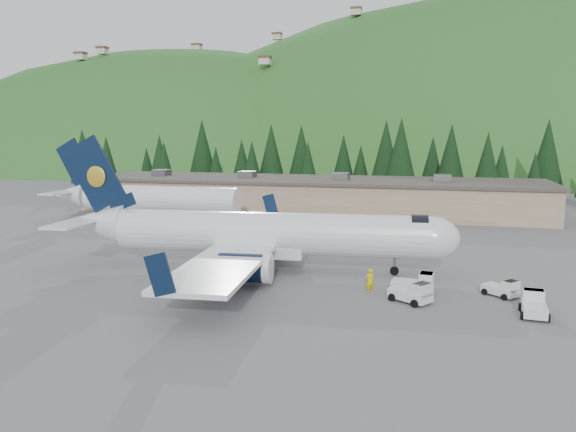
# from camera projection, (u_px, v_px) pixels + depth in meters

# --- Properties ---
(ground) EXTENTS (600.00, 600.00, 0.00)m
(ground) POSITION_uv_depth(u_px,v_px,m) (271.00, 270.00, 49.96)
(ground) COLOR #5D5D63
(airliner) EXTENTS (35.95, 33.76, 11.93)m
(airliner) POSITION_uv_depth(u_px,v_px,m) (259.00, 234.00, 49.67)
(airliner) COLOR white
(airliner) RESTS_ON ground
(second_airliner) EXTENTS (27.50, 11.00, 10.05)m
(second_airliner) POSITION_uv_depth(u_px,v_px,m) (141.00, 198.00, 76.73)
(second_airliner) COLOR white
(second_airliner) RESTS_ON ground
(baggage_tug_a) EXTENTS (3.21, 2.10, 1.64)m
(baggage_tug_a) POSITION_uv_depth(u_px,v_px,m) (416.00, 284.00, 42.54)
(baggage_tug_a) COLOR silver
(baggage_tug_a) RESTS_ON ground
(baggage_tug_b) EXTENTS (2.76, 2.64, 1.36)m
(baggage_tug_b) POSITION_uv_depth(u_px,v_px,m) (503.00, 289.00, 41.63)
(baggage_tug_b) COLOR silver
(baggage_tug_b) RESTS_ON ground
(baggage_tug_c) EXTENTS (1.97, 3.04, 1.56)m
(baggage_tug_c) POSITION_uv_depth(u_px,v_px,m) (534.00, 305.00, 37.46)
(baggage_tug_c) COLOR silver
(baggage_tug_c) RESTS_ON ground
(terminal_building) EXTENTS (71.00, 17.00, 6.10)m
(terminal_building) POSITION_uv_depth(u_px,v_px,m) (308.00, 195.00, 87.21)
(terminal_building) COLOR #8F785C
(terminal_building) RESTS_ON ground
(baggage_tug_d) EXTENTS (3.32, 2.95, 1.60)m
(baggage_tug_d) POSITION_uv_depth(u_px,v_px,m) (413.00, 293.00, 40.11)
(baggage_tug_d) COLOR silver
(baggage_tug_d) RESTS_ON ground
(ramp_worker) EXTENTS (0.82, 0.74, 1.87)m
(ramp_worker) POSITION_uv_depth(u_px,v_px,m) (370.00, 281.00, 42.65)
(ramp_worker) COLOR #F3D300
(ramp_worker) RESTS_ON ground
(tree_line) EXTENTS (112.22, 19.34, 13.77)m
(tree_line) POSITION_uv_depth(u_px,v_px,m) (328.00, 159.00, 108.55)
(tree_line) COLOR black
(tree_line) RESTS_ON ground
(hills) EXTENTS (614.00, 330.00, 300.00)m
(hills) POSITION_uv_depth(u_px,v_px,m) (519.00, 350.00, 247.37)
(hills) COLOR #1E521A
(hills) RESTS_ON ground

